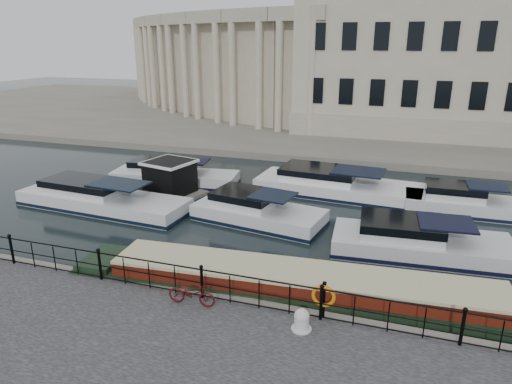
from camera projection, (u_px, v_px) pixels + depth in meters
ground_plane at (227, 280)px, 17.53m from camera, size 160.00×160.00×0.00m
far_bank at (352, 117)px, 52.57m from camera, size 120.00×42.00×0.55m
railing at (202, 280)px, 15.12m from camera, size 24.14×0.14×1.22m
civic_building at (341, 58)px, 46.86m from camera, size 53.55×31.84×16.85m
bicycle at (192, 293)px, 14.80m from camera, size 1.64×0.63×0.85m
mooring_bollard at (302, 320)px, 13.55m from camera, size 0.61×0.61×0.69m
life_ring_post at (324, 297)px, 13.96m from camera, size 0.75×0.20×1.22m
narrowboat at (300, 292)px, 16.01m from camera, size 17.08×3.44×1.62m
harbour_hut at (170, 180)px, 26.75m from camera, size 3.98×3.55×2.22m
cabin_cruisers at (274, 202)px, 24.92m from camera, size 27.11×10.71×1.99m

